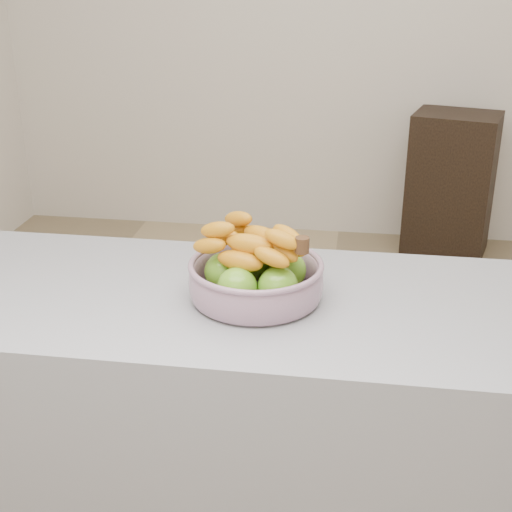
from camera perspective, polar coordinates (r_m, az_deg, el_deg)
The scene contains 4 objects.
ground at distance 2.68m, azimuth 4.71°, elevation -13.50°, with size 4.00×4.00×0.00m, color #9F8961.
counter at distance 1.80m, azimuth 3.33°, elevation -16.46°, with size 2.00×0.60×0.90m, color #96979D.
cabinet at distance 4.14m, azimuth 15.31°, elevation 5.53°, with size 0.44×0.36×0.80m, color black.
fruit_bowl at distance 1.54m, azimuth -0.02°, elevation -1.52°, with size 0.29×0.29×0.17m.
Camera 1 is at (0.11, -2.15, 1.60)m, focal length 50.00 mm.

